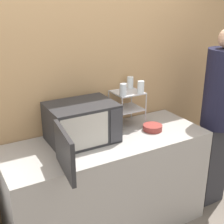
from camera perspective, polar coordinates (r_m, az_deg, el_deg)
wall_back at (r=2.91m, az=-4.61°, el=4.40°), size 8.00×0.06×2.60m
counter at (r=2.95m, az=-0.81°, el=-13.25°), size 1.82×0.70×0.93m
microwave at (r=2.63m, az=-5.69°, el=-2.11°), size 0.65×0.85×0.33m
dish_rack at (r=2.94m, az=2.79°, el=2.01°), size 0.27×0.25×0.33m
glass_front_left at (r=2.77m, az=2.04°, el=4.11°), size 0.06×0.06×0.11m
glass_back_right at (r=3.01m, az=3.34°, el=5.43°), size 0.06×0.06×0.11m
glass_front_right at (r=2.87m, az=5.29°, el=4.59°), size 0.06×0.06×0.11m
bowl at (r=2.91m, az=7.43°, el=-2.86°), size 0.18×0.18×0.05m
person at (r=3.24m, az=19.00°, el=0.20°), size 0.34×0.34×1.83m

